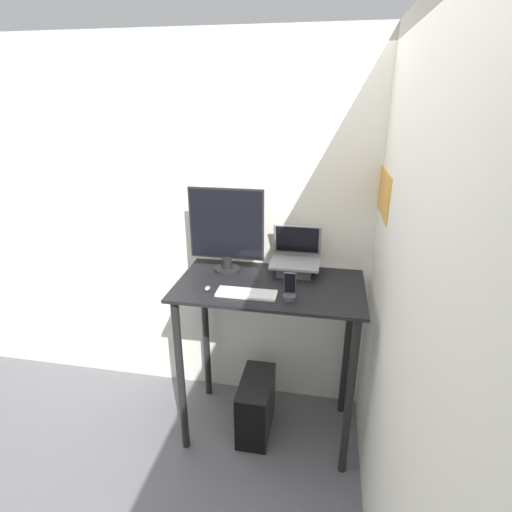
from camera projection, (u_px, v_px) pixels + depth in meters
ground_plane at (260, 464)px, 2.58m from camera, size 12.00×12.00×0.00m
wall_back at (279, 238)px, 2.76m from camera, size 6.00×0.05×2.60m
wall_side_right at (391, 294)px, 1.99m from camera, size 0.06×6.00×2.60m
desk at (269, 320)px, 2.55m from camera, size 1.15×0.64×1.14m
laptop at (295, 262)px, 2.58m from camera, size 0.31×0.29×0.30m
monitor at (226, 231)px, 2.54m from camera, size 0.48×0.17×0.55m
keyboard at (247, 293)px, 2.32m from camera, size 0.35×0.12×0.02m
mouse at (208, 288)px, 2.37m from camera, size 0.03×0.05×0.02m
cell_phone at (290, 292)px, 2.26m from camera, size 0.07×0.07×0.17m
computer_tower at (256, 405)px, 2.78m from camera, size 0.21×0.44×0.42m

